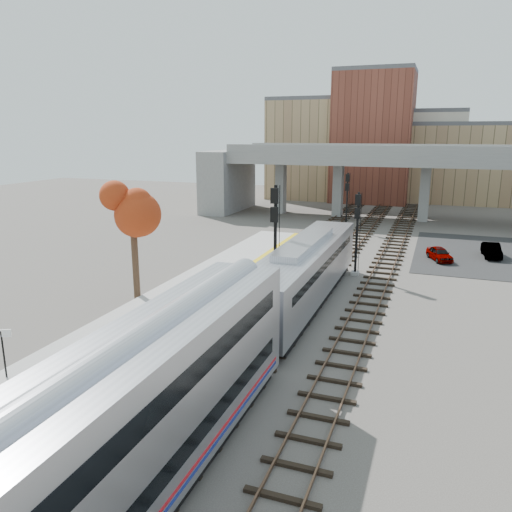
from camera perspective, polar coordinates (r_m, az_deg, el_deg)
The scene contains 16 objects.
ground at distance 25.59m, azimuth -1.88°, elevation -11.46°, with size 160.00×160.00×0.00m, color #47423D.
platform at distance 28.82m, azimuth -15.53°, elevation -8.61°, with size 4.50×60.00×0.35m, color #9E9E99.
yellow_strip at distance 27.74m, azimuth -12.31°, elevation -8.91°, with size 0.70×60.00×0.01m, color yellow.
tracks at distance 36.46m, azimuth 6.89°, elevation -3.57°, with size 10.70×95.00×0.25m.
overpass at distance 66.71m, azimuth 17.06°, elevation 8.88°, with size 54.00×12.00×9.50m.
buildings_far at distance 88.35m, azimuth 15.64°, elevation 11.42°, with size 43.00×21.00×20.60m.
parking_lot at distance 50.87m, azimuth 25.60°, elevation 0.10°, with size 14.00×18.00×0.04m, color black.
locomotive at distance 32.32m, azimuth 5.57°, elevation -1.75°, with size 3.02×19.05×4.10m.
coach at distance 13.55m, azimuth -22.22°, elevation -24.33°, with size 3.03×25.00×5.00m.
signal_mast_near at distance 32.69m, azimuth 2.17°, elevation 1.51°, with size 0.60×0.64×7.72m.
signal_mast_mid at distance 39.48m, azimuth 11.42°, elevation 2.24°, with size 0.60×0.64×6.57m.
signal_mast_far at distance 58.22m, azimuth 10.33°, elevation 6.00°, with size 0.60×0.64×6.58m.
station_sign at distance 24.86m, azimuth -27.01°, elevation -8.88°, with size 0.85×0.40×2.27m.
tree at distance 33.41m, azimuth -13.99°, elevation 5.65°, with size 3.60×3.60×8.63m.
car_a at distance 46.65m, azimuth 20.25°, elevation 0.24°, with size 1.39×3.46×1.18m, color #99999E.
car_b at distance 49.63m, azimuth 25.32°, elevation 0.59°, with size 1.33×3.82×1.26m, color #99999E.
Camera 1 is at (8.75, -21.40, 10.97)m, focal length 35.00 mm.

